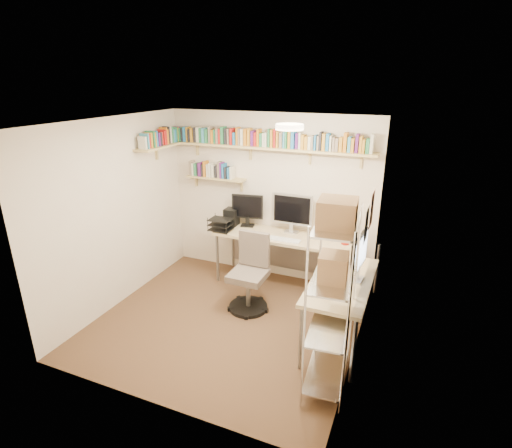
{
  "coord_description": "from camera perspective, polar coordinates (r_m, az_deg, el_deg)",
  "views": [
    {
      "loc": [
        2.02,
        -3.91,
        2.95
      ],
      "look_at": [
        0.17,
        0.55,
        1.17
      ],
      "focal_mm": 28.0,
      "sensor_mm": 36.0,
      "label": 1
    }
  ],
  "objects": [
    {
      "name": "ground",
      "position": [
        5.29,
        -4.11,
        -13.72
      ],
      "size": [
        3.2,
        3.2,
        0.0
      ],
      "primitive_type": "plane",
      "color": "#46341E",
      "rests_on": "ground"
    },
    {
      "name": "corner_desk",
      "position": [
        5.52,
        4.74,
        -2.87
      ],
      "size": [
        2.46,
        2.08,
        1.39
      ],
      "color": "#CFB386",
      "rests_on": "ground"
    },
    {
      "name": "wire_rack",
      "position": [
        3.67,
        11.06,
        -5.45
      ],
      "size": [
        0.46,
        0.82,
        1.99
      ],
      "rotation": [
        0.0,
        0.0,
        0.09
      ],
      "color": "silver",
      "rests_on": "ground"
    },
    {
      "name": "wall_shelves",
      "position": [
        5.82,
        -2.59,
        11.05
      ],
      "size": [
        3.12,
        1.09,
        0.8
      ],
      "color": "tan",
      "rests_on": "ground"
    },
    {
      "name": "room_shell",
      "position": [
        4.61,
        -4.53,
        2.46
      ],
      "size": [
        3.24,
        3.04,
        2.52
      ],
      "color": "beige",
      "rests_on": "ground"
    },
    {
      "name": "office_chair",
      "position": [
        5.37,
        -0.88,
        -7.69
      ],
      "size": [
        0.55,
        0.56,
        1.04
      ],
      "rotation": [
        0.0,
        0.0,
        -0.0
      ],
      "color": "black",
      "rests_on": "ground"
    }
  ]
}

